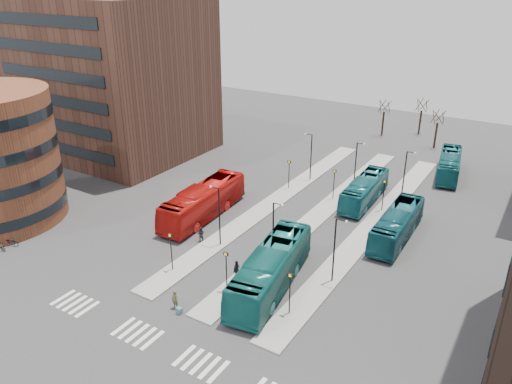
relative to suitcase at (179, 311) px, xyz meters
The scene contains 21 objects.
ground 7.49m from the suitcase, 91.16° to the right, with size 160.00×160.00×0.00m, color #303032.
island_left 22.89m from the suitcase, 100.45° to the left, with size 2.50×45.00×0.15m, color gray.
island_mid 22.59m from the suitcase, 85.31° to the left, with size 2.50×45.00×0.15m, color gray.
island_right 23.84m from the suitcase, 70.78° to the left, with size 2.50×45.00×0.15m, color gray.
suitcase is the anchor object (origin of this frame).
red_bus 17.33m from the suitcase, 120.94° to the left, with size 3.07×13.12×3.65m, color #B4120D.
teal_bus_a 8.35m from the suitcase, 58.32° to the left, with size 3.09×13.19×3.68m, color #146462.
teal_bus_b 28.26m from the suitcase, 80.24° to the left, with size 2.56×10.93×3.05m, color #15606A.
teal_bus_c 23.78m from the suitcase, 63.12° to the left, with size 2.63×11.25×3.13m, color #12505C.
teal_bus_d 43.22m from the suitcase, 74.82° to the left, with size 2.57×10.98×3.06m, color #135A62.
traveller 0.98m from the suitcase, 151.23° to the left, with size 0.60×0.40×1.65m, color brown.
commuter_a 11.75m from the suitcase, 119.20° to the left, with size 0.77×0.60×1.58m, color black.
commuter_b 6.65m from the suitcase, 80.59° to the left, with size 1.05×0.44×1.80m, color black.
commuter_c 10.04m from the suitcase, 76.83° to the left, with size 1.10×0.63×1.71m, color black.
bicycle_mid 21.22m from the suitcase, behind, with size 0.41×1.47×0.88m, color gray.
bicycle_far 21.16m from the suitcase, behind, with size 0.60×1.72×0.90m, color gray.
crosswalk_stripes 3.85m from the suitcase, 65.38° to the right, with size 22.35×2.40×0.01m.
office_block 44.53m from the suitcase, 142.20° to the left, with size 25.00×20.12×22.00m.
sign_poles 15.72m from the suitcase, 84.67° to the left, with size 12.45×22.12×3.65m.
lamp_posts 20.92m from the suitcase, 83.09° to the left, with size 14.04×20.24×6.12m.
bare_trees 55.29m from the suitcase, 87.39° to the left, with size 10.97×8.14×5.90m.
Camera 1 is at (22.41, -16.72, 24.78)m, focal length 35.00 mm.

